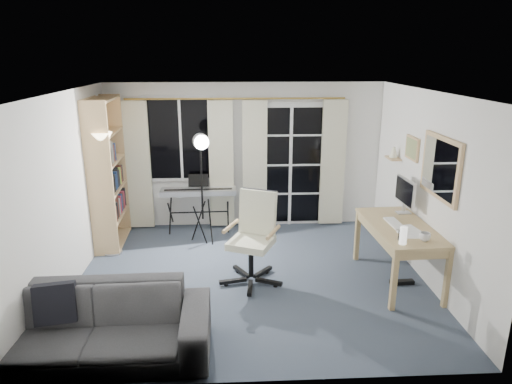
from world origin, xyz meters
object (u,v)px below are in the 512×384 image
monitor (405,193)px  sofa (88,315)px  bookshelf (105,177)px  mug (425,236)px  torchiere_lamp (104,158)px  studio_light (201,155)px  desk (400,232)px  office_chair (255,229)px  keyboard_piano (199,192)px

monitor → sofa: 4.16m
bookshelf → mug: size_ratio=17.79×
torchiere_lamp → sofa: size_ratio=0.78×
studio_light → monitor: (2.75, -0.88, -0.35)m
desk → mug: (0.10, -0.50, 0.16)m
monitor → sofa: monitor is taller
office_chair → studio_light: bearing=145.9°
keyboard_piano → torchiere_lamp: bearing=-147.5°
bookshelf → monitor: bearing=-16.0°
office_chair → mug: office_chair is taller
monitor → mug: bearing=-98.3°
bookshelf → studio_light: (1.46, -0.13, 0.35)m
mug → sofa: 3.71m
desk → sofa: sofa is taller
mug → sofa: (-3.59, -0.86, -0.38)m
keyboard_piano → studio_light: (0.10, -0.55, 0.74)m
mug → bookshelf: bearing=154.5°
desk → monitor: (0.20, 0.45, 0.39)m
keyboard_piano → mug: (2.76, -2.38, 0.16)m
torchiere_lamp → sofa: 2.64m
bookshelf → torchiere_lamp: 0.58m
torchiere_lamp → desk: bearing=-15.1°
office_chair → sofa: (-1.67, -1.54, -0.24)m
keyboard_piano → studio_light: 0.93m
desk → mug: size_ratio=11.62×
torchiere_lamp → desk: (3.88, -1.05, -0.78)m
desk → sofa: size_ratio=0.63×
torchiere_lamp → monitor: size_ratio=3.25×
bookshelf → monitor: (4.21, -1.01, -0.00)m
office_chair → monitor: bearing=31.3°
bookshelf → sofa: bookshelf is taller
torchiere_lamp → keyboard_piano: torchiere_lamp is taller
bookshelf → mug: 4.56m
monitor → keyboard_piano: bearing=150.8°
desk → mug: 0.53m
keyboard_piano → mug: keyboard_piano is taller
bookshelf → monitor: size_ratio=4.04×
bookshelf → studio_light: bookshelf is taller
studio_light → office_chair: (0.73, -1.16, -0.73)m
studio_light → office_chair: 1.55m
bookshelf → torchiere_lamp: bearing=-75.2°
desk → monitor: size_ratio=2.64×
bookshelf → desk: bearing=-22.5°
studio_light → mug: bearing=-49.0°
torchiere_lamp → monitor: 4.14m
bookshelf → keyboard_piano: bearing=14.8°
bookshelf → sofa: size_ratio=0.97×
office_chair → monitor: (2.02, 0.27, 0.37)m
bookshelf → monitor: 4.33m
studio_light → mug: studio_light is taller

